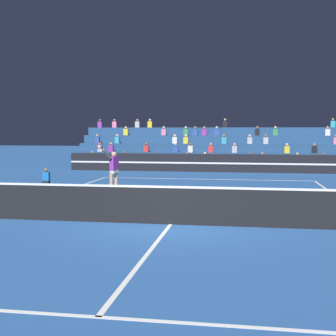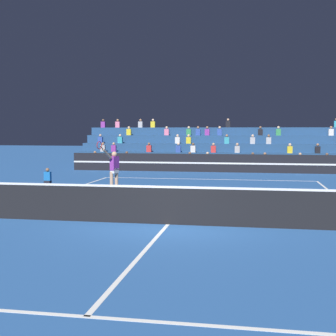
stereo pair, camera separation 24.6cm
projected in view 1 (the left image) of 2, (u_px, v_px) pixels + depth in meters
ground_plane at (171, 224)px, 12.76m from camera, size 120.00×120.00×0.00m
court_lines at (171, 224)px, 12.76m from camera, size 11.10×23.90×0.01m
tennis_net at (171, 205)px, 12.71m from camera, size 12.00×0.10×1.10m
sponsor_banner_wall at (212, 163)px, 28.62m from camera, size 18.00×0.26×1.10m
bleacher_stand at (216, 153)px, 32.32m from camera, size 18.88×4.75×3.38m
ball_kid_courtside at (46, 179)px, 21.26m from camera, size 0.30×0.36×0.84m
tennis_player at (114, 170)px, 18.75m from camera, size 0.66×1.34×2.20m
tennis_ball at (119, 201)px, 16.74m from camera, size 0.07×0.07×0.07m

